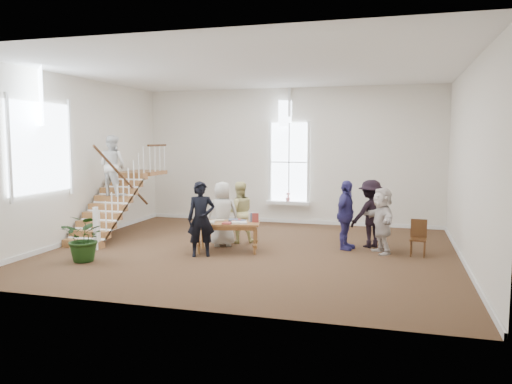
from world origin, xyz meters
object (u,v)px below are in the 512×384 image
(elderly_woman, at_px, (223,214))
(person_yellow, at_px, (239,212))
(library_table, at_px, (227,225))
(woman_cluster_a, at_px, (346,215))
(woman_cluster_b, at_px, (371,214))
(woman_cluster_c, at_px, (382,220))
(side_chair, at_px, (418,236))
(police_officer, at_px, (201,219))
(floor_plant, at_px, (85,238))

(elderly_woman, relative_size, person_yellow, 1.02)
(library_table, bearing_deg, woman_cluster_a, 7.97)
(library_table, bearing_deg, woman_cluster_b, 11.24)
(woman_cluster_c, distance_m, side_chair, 0.93)
(elderly_woman, distance_m, woman_cluster_c, 4.08)
(library_table, relative_size, woman_cluster_c, 1.05)
(police_officer, relative_size, woman_cluster_c, 1.10)
(person_yellow, xyz_separation_m, woman_cluster_b, (3.47, 0.39, 0.05))
(elderly_woman, xyz_separation_m, floor_plant, (-2.47, -2.47, -0.31))
(side_chair, bearing_deg, person_yellow, -178.14)
(woman_cluster_b, distance_m, floor_plant, 7.09)
(library_table, relative_size, police_officer, 0.95)
(side_chair, bearing_deg, floor_plant, -154.73)
(woman_cluster_c, xyz_separation_m, side_chair, (0.87, -0.02, -0.34))
(elderly_woman, height_order, woman_cluster_c, elderly_woman)
(woman_cluster_a, xyz_separation_m, woman_cluster_c, (0.90, -0.20, -0.07))
(elderly_woman, relative_size, woman_cluster_b, 0.97)
(floor_plant, bearing_deg, woman_cluster_a, 27.25)
(library_table, distance_m, woman_cluster_b, 3.74)
(woman_cluster_a, relative_size, woman_cluster_c, 1.08)
(library_table, distance_m, woman_cluster_c, 3.82)
(library_table, height_order, woman_cluster_c, woman_cluster_c)
(person_yellow, relative_size, floor_plant, 1.53)
(woman_cluster_a, xyz_separation_m, woman_cluster_b, (0.60, 0.45, -0.00))
(woman_cluster_b, bearing_deg, woman_cluster_c, 74.95)
(library_table, distance_m, floor_plant, 3.38)
(floor_plant, bearing_deg, side_chair, 19.91)
(elderly_woman, bearing_deg, woman_cluster_a, 166.71)
(elderly_woman, relative_size, woman_cluster_c, 1.04)
(floor_plant, bearing_deg, woman_cluster_b, 28.26)
(woman_cluster_a, bearing_deg, person_yellow, 103.10)
(elderly_woman, bearing_deg, woman_cluster_c, 162.18)
(elderly_woman, bearing_deg, police_officer, 64.23)
(library_table, xyz_separation_m, woman_cluster_c, (3.73, 0.85, 0.16))
(woman_cluster_a, bearing_deg, police_officer, 131.64)
(police_officer, height_order, elderly_woman, police_officer)
(woman_cluster_a, bearing_deg, library_table, 124.63)
(library_table, relative_size, woman_cluster_b, 0.97)
(woman_cluster_b, distance_m, side_chair, 1.40)
(police_officer, distance_m, side_chair, 5.26)
(woman_cluster_b, bearing_deg, police_officer, -10.88)
(woman_cluster_b, bearing_deg, library_table, -16.22)
(police_officer, xyz_separation_m, woman_cluster_a, (3.27, 1.69, -0.02))
(police_officer, xyz_separation_m, floor_plant, (-2.37, -1.22, -0.36))
(woman_cluster_c, bearing_deg, woman_cluster_a, -126.86)
(woman_cluster_a, bearing_deg, floor_plant, 131.55)
(woman_cluster_c, height_order, side_chair, woman_cluster_c)
(police_officer, relative_size, side_chair, 2.06)
(floor_plant, bearing_deg, elderly_woman, 44.92)
(person_yellow, bearing_deg, elderly_woman, 32.19)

